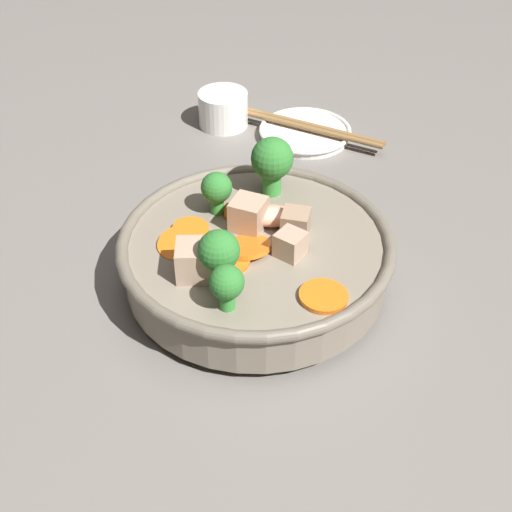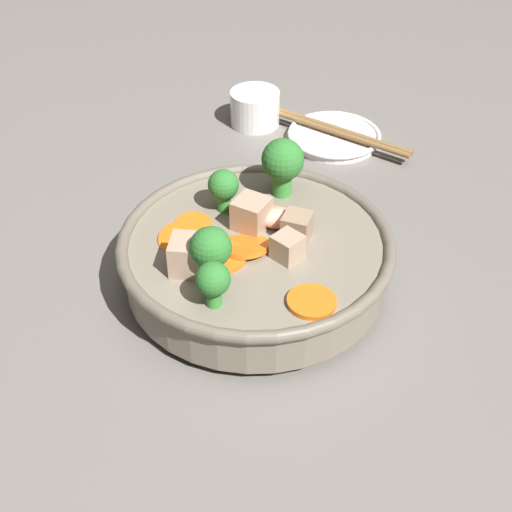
{
  "view_description": "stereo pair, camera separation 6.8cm",
  "coord_description": "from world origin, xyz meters",
  "px_view_note": "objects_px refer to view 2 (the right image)",
  "views": [
    {
      "loc": [
        0.35,
        -0.4,
        0.47
      ],
      "look_at": [
        0.0,
        0.0,
        0.04
      ],
      "focal_mm": 50.0,
      "sensor_mm": 36.0,
      "label": 1
    },
    {
      "loc": [
        0.4,
        -0.35,
        0.47
      ],
      "look_at": [
        0.0,
        0.0,
        0.04
      ],
      "focal_mm": 50.0,
      "sensor_mm": 36.0,
      "label": 2
    }
  ],
  "objects_px": {
    "tea_cup": "(255,108)",
    "side_saucer": "(334,136)",
    "chopsticks_pair": "(335,130)",
    "stirfry_bowl": "(255,253)"
  },
  "relations": [
    {
      "from": "stirfry_bowl",
      "to": "tea_cup",
      "type": "bearing_deg",
      "value": 138.73
    },
    {
      "from": "side_saucer",
      "to": "tea_cup",
      "type": "distance_m",
      "value": 0.11
    },
    {
      "from": "side_saucer",
      "to": "stirfry_bowl",
      "type": "bearing_deg",
      "value": -61.39
    },
    {
      "from": "tea_cup",
      "to": "chopsticks_pair",
      "type": "bearing_deg",
      "value": 24.06
    },
    {
      "from": "chopsticks_pair",
      "to": "side_saucer",
      "type": "bearing_deg",
      "value": 0.0
    },
    {
      "from": "tea_cup",
      "to": "stirfry_bowl",
      "type": "bearing_deg",
      "value": -41.27
    },
    {
      "from": "side_saucer",
      "to": "chopsticks_pair",
      "type": "xyz_separation_m",
      "value": [
        -0.0,
        0.0,
        0.01
      ]
    },
    {
      "from": "side_saucer",
      "to": "chopsticks_pair",
      "type": "relative_size",
      "value": 0.57
    },
    {
      "from": "stirfry_bowl",
      "to": "tea_cup",
      "type": "relative_size",
      "value": 4.03
    },
    {
      "from": "tea_cup",
      "to": "side_saucer",
      "type": "bearing_deg",
      "value": 24.06
    }
  ]
}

